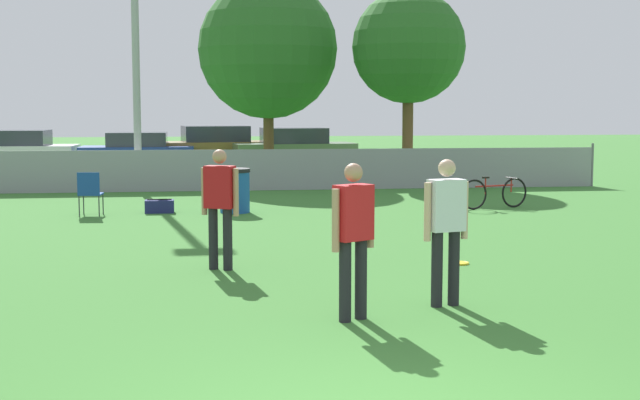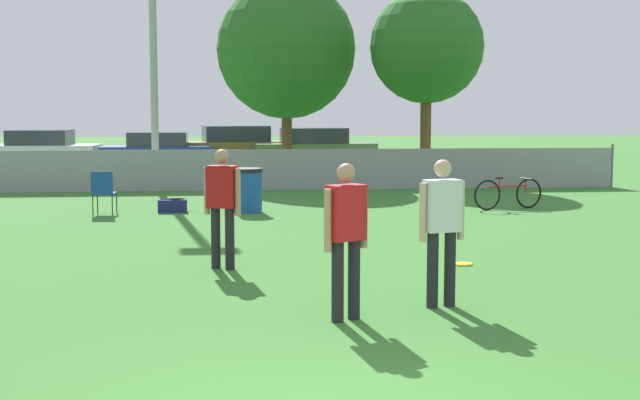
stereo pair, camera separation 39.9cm
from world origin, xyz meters
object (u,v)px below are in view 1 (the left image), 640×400
Objects in this scene: player_receiver_white at (446,222)px; parked_car_olive at (294,149)px; parked_car_white at (18,151)px; bicycle_sideline at (494,193)px; gear_bag_sideline at (160,206)px; tree_near_pole at (268,49)px; parked_car_blue at (137,152)px; trash_bin at (235,190)px; player_thrower_red at (353,231)px; player_defender_red at (220,201)px; tree_far_right at (409,47)px; folding_chair_sideline at (90,191)px; parked_car_tan at (216,148)px; frisbee_disc at (459,263)px.

parked_car_olive is at bearing 73.91° from player_receiver_white.
bicycle_sideline is at bearing -44.00° from parked_car_white.
bicycle_sideline is 7.30m from gear_bag_sideline.
tree_near_pole is at bearing 99.36° from bicycle_sideline.
trash_bin is at bearing -77.07° from parked_car_blue.
player_thrower_red and player_receiver_white have the same top height.
player_defender_red is 6.93m from gear_bag_sideline.
parked_car_olive is (3.00, 19.31, -0.24)m from player_defender_red.
player_receiver_white is (1.15, 0.53, 0.00)m from player_thrower_red.
tree_far_right is 9.39× the size of gear_bag_sideline.
folding_chair_sideline is at bearing -116.45° from tree_near_pole.
player_thrower_red is at bearing -96.01° from parked_car_tan.
frisbee_disc is (3.41, -0.01, -0.95)m from player_defender_red.
parked_car_tan is (-5.55, 6.80, -3.23)m from tree_far_right.
trash_bin is 1.56× the size of gear_bag_sideline.
gear_bag_sideline reaches higher than frisbee_disc.
tree_near_pole is at bearing 70.71° from gear_bag_sideline.
frisbee_disc is 22.39m from parked_car_white.
tree_near_pole reaches higher than parked_car_blue.
frisbee_disc is 0.07× the size of parked_car_white.
player_defender_red reaches higher than parked_car_tan.
parked_car_tan is at bearing 80.86° from player_receiver_white.
parked_car_blue reaches higher than gear_bag_sideline.
player_receiver_white is at bearing -5.96° from player_thrower_red.
tree_near_pole reaches higher than frisbee_disc.
bicycle_sideline is at bearing 32.86° from player_thrower_red.
bicycle_sideline is 18.52m from parked_car_white.
parked_car_white is at bearing 116.26° from bicycle_sideline.
bicycle_sideline is 14.97m from parked_car_tan.
player_defender_red reaches higher than folding_chair_sideline.
parked_car_blue is (-8.63, 12.86, 0.31)m from bicycle_sideline.
trash_bin is at bearing -98.98° from tree_near_pole.
player_thrower_red is (-4.46, -16.67, -3.00)m from tree_far_right.
gear_bag_sideline is (-4.56, 6.80, 0.12)m from frisbee_disc.
bicycle_sideline is (3.66, 9.18, -0.61)m from player_receiver_white.
player_receiver_white is 0.38× the size of parked_car_olive.
tree_near_pole is 9.37m from trash_bin.
player_thrower_red reaches higher than parked_car_tan.
player_thrower_red is 1.84× the size of folding_chair_sideline.
trash_bin is (-5.35, -6.93, -3.49)m from tree_far_right.
folding_chair_sideline is (-4.34, -8.73, -3.46)m from tree_near_pole.
player_thrower_red is 22.50m from parked_car_olive.
player_receiver_white is 22.60m from parked_car_blue.
player_defender_red is 0.38× the size of parked_car_olive.
parked_car_blue is at bearing 68.81° from player_thrower_red.
folding_chair_sideline is 12.97m from parked_car_blue.
player_receiver_white is at bearing 124.21° from folding_chair_sideline.
tree_far_right is 11.46m from folding_chair_sideline.
folding_chair_sideline is (-5.96, 6.49, 0.50)m from frisbee_disc.
player_defender_red is at bearing -93.78° from trash_bin.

